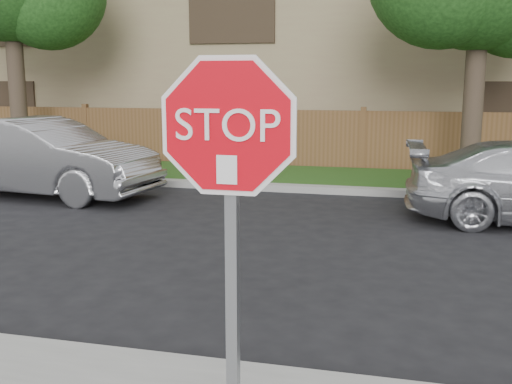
# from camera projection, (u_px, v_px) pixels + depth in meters

# --- Properties ---
(ground) EXTENTS (90.00, 90.00, 0.00)m
(ground) POSITION_uv_depth(u_px,v_px,m) (263.00, 375.00, 4.92)
(ground) COLOR black
(ground) RESTS_ON ground
(far_curb) EXTENTS (70.00, 0.30, 0.15)m
(far_curb) POSITION_uv_depth(u_px,v_px,m) (351.00, 191.00, 12.68)
(far_curb) COLOR gray
(far_curb) RESTS_ON ground
(grass_strip) EXTENTS (70.00, 3.00, 0.12)m
(grass_strip) POSITION_uv_depth(u_px,v_px,m) (357.00, 179.00, 14.26)
(grass_strip) COLOR #1E4714
(grass_strip) RESTS_ON ground
(fence) EXTENTS (70.00, 0.12, 1.60)m
(fence) POSITION_uv_depth(u_px,v_px,m) (363.00, 142.00, 15.65)
(fence) COLOR brown
(fence) RESTS_ON ground
(apartment_building) EXTENTS (35.20, 9.20, 7.20)m
(apartment_building) POSITION_uv_depth(u_px,v_px,m) (377.00, 46.00, 20.49)
(apartment_building) COLOR #937B5B
(apartment_building) RESTS_ON ground
(stop_sign) EXTENTS (1.01, 0.13, 2.55)m
(stop_sign) POSITION_uv_depth(u_px,v_px,m) (229.00, 187.00, 3.13)
(stop_sign) COLOR gray
(stop_sign) RESTS_ON sidewalk_near
(sedan_left) EXTENTS (5.08, 2.26, 1.62)m
(sedan_left) POSITION_uv_depth(u_px,v_px,m) (42.00, 158.00, 12.34)
(sedan_left) COLOR #9C9DA0
(sedan_left) RESTS_ON ground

